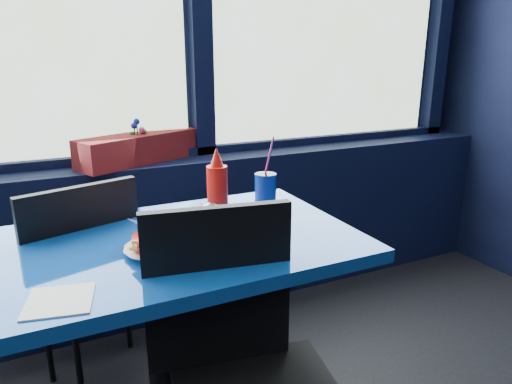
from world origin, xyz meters
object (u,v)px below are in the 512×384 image
at_px(near_table, 162,296).
at_px(chair_near_back, 96,279).
at_px(flower_vase, 139,149).
at_px(food_basket, 179,236).
at_px(chair_near_front, 244,362).
at_px(soda_cup, 265,190).
at_px(planter_box, 145,147).
at_px(ketchup_bottle, 217,190).

distance_m(near_table, chair_near_back, 0.37).
relative_size(chair_near_back, flower_vase, 4.33).
bearing_deg(food_basket, near_table, 107.80).
relative_size(chair_near_front, soda_cup, 3.45).
distance_m(chair_near_front, chair_near_back, 0.73).
bearing_deg(near_table, food_basket, -54.49).
bearing_deg(planter_box, food_basket, -121.68).
height_order(chair_near_front, food_basket, chair_near_front).
bearing_deg(chair_near_back, planter_box, -136.07).
height_order(flower_vase, ketchup_bottle, same).
xyz_separation_m(near_table, soda_cup, (0.44, 0.16, 0.25)).
bearing_deg(food_basket, chair_near_front, -93.39).
bearing_deg(chair_near_front, soda_cup, 68.03).
bearing_deg(near_table, flower_vase, 81.39).
xyz_separation_m(near_table, food_basket, (0.05, -0.07, 0.22)).
distance_m(flower_vase, food_basket, 0.96).
height_order(chair_near_front, flower_vase, flower_vase).
bearing_deg(flower_vase, soda_cup, -67.17).
height_order(flower_vase, soda_cup, soda_cup).
height_order(planter_box, flower_vase, flower_vase).
xyz_separation_m(chair_near_front, food_basket, (-0.07, 0.29, 0.26)).
distance_m(chair_near_back, ketchup_bottle, 0.58).
xyz_separation_m(flower_vase, food_basket, (-0.09, -0.95, -0.08)).
relative_size(chair_near_back, soda_cup, 3.36).
relative_size(chair_near_front, planter_box, 1.37).
bearing_deg(soda_cup, planter_box, 109.99).
height_order(chair_near_back, flower_vase, flower_vase).
bearing_deg(food_basket, flower_vase, 67.03).
distance_m(planter_box, soda_cup, 0.79).
relative_size(near_table, ketchup_bottle, 4.69).
xyz_separation_m(near_table, chair_near_back, (-0.16, 0.33, -0.06)).
xyz_separation_m(chair_near_back, food_basket, (0.21, -0.39, 0.27)).
relative_size(chair_near_front, ketchup_bottle, 3.59).
height_order(planter_box, soda_cup, soda_cup).
height_order(near_table, chair_near_back, chair_near_back).
xyz_separation_m(ketchup_bottle, soda_cup, (0.22, 0.08, -0.05)).
bearing_deg(chair_near_front, chair_near_back, 122.75).
bearing_deg(food_basket, planter_box, 65.14).
xyz_separation_m(planter_box, food_basket, (-0.12, -0.97, -0.08)).
height_order(planter_box, food_basket, planter_box).
bearing_deg(chair_near_back, chair_near_front, 96.60).
bearing_deg(flower_vase, food_basket, -95.26).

